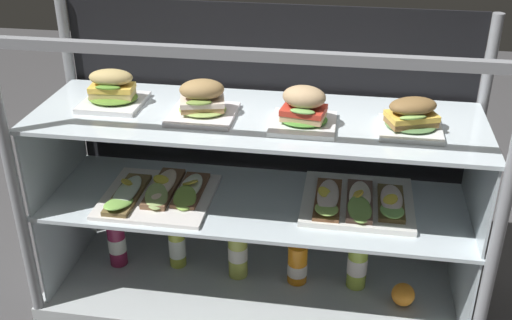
# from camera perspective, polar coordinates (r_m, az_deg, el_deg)

# --- Properties ---
(ground_plane) EXTENTS (6.00, 6.00, 0.02)m
(ground_plane) POSITION_cam_1_polar(r_m,az_deg,el_deg) (2.16, -0.00, -12.49)
(ground_plane) COLOR #434243
(ground_plane) RESTS_ON ground
(case_base_deck) EXTENTS (1.38, 0.48, 0.04)m
(case_base_deck) POSITION_cam_1_polar(r_m,az_deg,el_deg) (2.14, -0.00, -11.84)
(case_base_deck) COLOR #B7BDBE
(case_base_deck) RESTS_ON ground
(case_frame) EXTENTS (1.38, 0.48, 0.93)m
(case_frame) POSITION_cam_1_polar(r_m,az_deg,el_deg) (1.99, 0.61, 1.62)
(case_frame) COLOR gray
(case_frame) RESTS_ON ground
(riser_lower_tier) EXTENTS (1.31, 0.41, 0.32)m
(riser_lower_tier) POSITION_cam_1_polar(r_m,az_deg,el_deg) (2.03, -0.00, -7.90)
(riser_lower_tier) COLOR silver
(riser_lower_tier) RESTS_ON case_base_deck
(shelf_lower_glass) EXTENTS (1.33, 0.43, 0.01)m
(shelf_lower_glass) POSITION_cam_1_polar(r_m,az_deg,el_deg) (1.94, -0.00, -3.92)
(shelf_lower_glass) COLOR silver
(shelf_lower_glass) RESTS_ON riser_lower_tier
(riser_upper_tier) EXTENTS (1.31, 0.41, 0.27)m
(riser_upper_tier) POSITION_cam_1_polar(r_m,az_deg,el_deg) (1.87, -0.00, -0.17)
(riser_upper_tier) COLOR silver
(riser_upper_tier) RESTS_ON shelf_lower_glass
(shelf_upper_glass) EXTENTS (1.33, 0.43, 0.01)m
(shelf_upper_glass) POSITION_cam_1_polar(r_m,az_deg,el_deg) (1.81, -0.00, 3.87)
(shelf_upper_glass) COLOR silver
(shelf_upper_glass) RESTS_ON riser_upper_tier
(plated_roll_sandwich_mid_right) EXTENTS (0.18, 0.18, 0.11)m
(plated_roll_sandwich_mid_right) POSITION_cam_1_polar(r_m,az_deg,el_deg) (1.92, -13.11, 6.14)
(plated_roll_sandwich_mid_right) COLOR white
(plated_roll_sandwich_mid_right) RESTS_ON shelf_upper_glass
(plated_roll_sandwich_near_left_corner) EXTENTS (0.19, 0.19, 0.11)m
(plated_roll_sandwich_near_left_corner) POSITION_cam_1_polar(r_m,az_deg,el_deg) (1.80, -4.98, 5.31)
(plated_roll_sandwich_near_left_corner) COLOR white
(plated_roll_sandwich_near_left_corner) RESTS_ON shelf_upper_glass
(plated_roll_sandwich_mid_left) EXTENTS (0.18, 0.18, 0.12)m
(plated_roll_sandwich_mid_left) POSITION_cam_1_polar(r_m,az_deg,el_deg) (1.73, 4.42, 4.57)
(plated_roll_sandwich_mid_left) COLOR white
(plated_roll_sandwich_mid_left) RESTS_ON shelf_upper_glass
(plated_roll_sandwich_right_of_center) EXTENTS (0.17, 0.17, 0.10)m
(plated_roll_sandwich_right_of_center) POSITION_cam_1_polar(r_m,az_deg,el_deg) (1.75, 14.15, 3.76)
(plated_roll_sandwich_right_of_center) COLOR white
(plated_roll_sandwich_right_of_center) RESTS_ON shelf_upper_glass
(open_sandwich_tray_far_right) EXTENTS (0.34, 0.33, 0.06)m
(open_sandwich_tray_far_right) POSITION_cam_1_polar(r_m,az_deg,el_deg) (1.96, -9.05, -3.08)
(open_sandwich_tray_far_right) COLOR white
(open_sandwich_tray_far_right) RESTS_ON shelf_lower_glass
(open_sandwich_tray_near_right_corner) EXTENTS (0.34, 0.32, 0.07)m
(open_sandwich_tray_near_right_corner) POSITION_cam_1_polar(r_m,az_deg,el_deg) (1.92, 9.38, -3.78)
(open_sandwich_tray_near_right_corner) COLOR white
(open_sandwich_tray_near_right_corner) RESTS_ON shelf_lower_glass
(juice_bottle_front_right_end) EXTENTS (0.06, 0.06, 0.24)m
(juice_bottle_front_right_end) POSITION_cam_1_polar(r_m,az_deg,el_deg) (2.22, -12.75, -7.15)
(juice_bottle_front_right_end) COLOR #92224B
(juice_bottle_front_right_end) RESTS_ON case_base_deck
(juice_bottle_tucked_behind) EXTENTS (0.06, 0.06, 0.23)m
(juice_bottle_tucked_behind) POSITION_cam_1_polar(r_m,az_deg,el_deg) (2.18, -7.31, -7.54)
(juice_bottle_tucked_behind) COLOR #BBC843
(juice_bottle_tucked_behind) RESTS_ON case_base_deck
(juice_bottle_near_post) EXTENTS (0.07, 0.07, 0.22)m
(juice_bottle_near_post) POSITION_cam_1_polar(r_m,az_deg,el_deg) (2.11, -1.69, -8.50)
(juice_bottle_near_post) COLOR #BCC752
(juice_bottle_near_post) RESTS_ON case_base_deck
(juice_bottle_back_left) EXTENTS (0.07, 0.07, 0.20)m
(juice_bottle_back_left) POSITION_cam_1_polar(r_m,az_deg,el_deg) (2.10, 3.84, -9.42)
(juice_bottle_back_left) COLOR orange
(juice_bottle_back_left) RESTS_ON case_base_deck
(juice_bottle_front_fourth) EXTENTS (0.07, 0.07, 0.20)m
(juice_bottle_front_fourth) POSITION_cam_1_polar(r_m,az_deg,el_deg) (2.10, 9.33, -9.51)
(juice_bottle_front_fourth) COLOR #B4D049
(juice_bottle_front_fourth) RESTS_ON case_base_deck
(orange_fruit_beside_bottles) EXTENTS (0.07, 0.07, 0.07)m
(orange_fruit_beside_bottles) POSITION_cam_1_polar(r_m,az_deg,el_deg) (2.08, 13.41, -11.98)
(orange_fruit_beside_bottles) COLOR orange
(orange_fruit_beside_bottles) RESTS_ON case_base_deck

